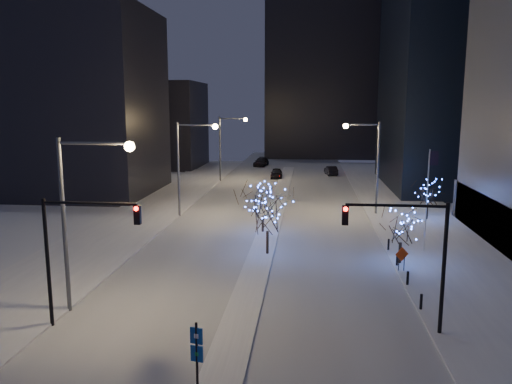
# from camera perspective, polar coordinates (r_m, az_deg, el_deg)

# --- Properties ---
(ground) EXTENTS (160.00, 160.00, 0.00)m
(ground) POSITION_cam_1_polar(r_m,az_deg,el_deg) (26.95, -2.34, -15.95)
(ground) COLOR silver
(ground) RESTS_ON ground
(road) EXTENTS (20.00, 130.00, 0.02)m
(road) POSITION_cam_1_polar(r_m,az_deg,el_deg) (60.25, 2.47, -1.33)
(road) COLOR silver
(road) RESTS_ON ground
(median) EXTENTS (2.00, 80.00, 0.15)m
(median) POSITION_cam_1_polar(r_m,az_deg,el_deg) (55.35, 2.15, -2.27)
(median) COLOR silver
(median) RESTS_ON ground
(east_sidewalk) EXTENTS (10.00, 90.00, 0.15)m
(east_sidewalk) POSITION_cam_1_polar(r_m,az_deg,el_deg) (46.92, 19.96, -5.10)
(east_sidewalk) COLOR silver
(east_sidewalk) RESTS_ON ground
(west_sidewalk) EXTENTS (8.00, 90.00, 0.15)m
(west_sidewalk) POSITION_cam_1_polar(r_m,az_deg,el_deg) (48.78, -15.37, -4.29)
(west_sidewalk) COLOR silver
(west_sidewalk) RESTS_ON ground
(filler_west_near) EXTENTS (22.00, 18.00, 24.00)m
(filler_west_near) POSITION_cam_1_polar(r_m,az_deg,el_deg) (71.35, -20.57, 9.50)
(filler_west_near) COLOR black
(filler_west_near) RESTS_ON ground
(filler_west_far) EXTENTS (18.00, 16.00, 16.00)m
(filler_west_far) POSITION_cam_1_polar(r_m,az_deg,el_deg) (98.60, -11.57, 7.54)
(filler_west_far) COLOR black
(filler_west_far) RESTS_ON ground
(horizon_block) EXTENTS (24.00, 14.00, 42.00)m
(horizon_block) POSITION_cam_1_polar(r_m,az_deg,el_deg) (116.37, 7.40, 14.40)
(horizon_block) COLOR black
(horizon_block) RESTS_ON ground
(street_lamp_w_near) EXTENTS (4.40, 0.56, 10.00)m
(street_lamp_w_near) POSITION_cam_1_polar(r_m,az_deg,el_deg) (29.31, -19.40, -0.97)
(street_lamp_w_near) COLOR #595E66
(street_lamp_w_near) RESTS_ON ground
(street_lamp_w_mid) EXTENTS (4.40, 0.56, 10.00)m
(street_lamp_w_mid) POSITION_cam_1_polar(r_m,az_deg,el_deg) (52.76, -7.78, 4.12)
(street_lamp_w_mid) COLOR #595E66
(street_lamp_w_mid) RESTS_ON ground
(street_lamp_w_far) EXTENTS (4.40, 0.56, 10.00)m
(street_lamp_w_far) POSITION_cam_1_polar(r_m,az_deg,el_deg) (77.18, -3.37, 6.00)
(street_lamp_w_far) COLOR #595E66
(street_lamp_w_far) RESTS_ON ground
(street_lamp_east) EXTENTS (3.90, 0.56, 10.00)m
(street_lamp_east) POSITION_cam_1_polar(r_m,az_deg,el_deg) (54.63, 12.83, 4.10)
(street_lamp_east) COLOR #595E66
(street_lamp_east) RESTS_ON ground
(traffic_signal_west) EXTENTS (5.26, 0.43, 7.00)m
(traffic_signal_west) POSITION_cam_1_polar(r_m,az_deg,el_deg) (27.72, -20.03, -5.31)
(traffic_signal_west) COLOR black
(traffic_signal_west) RESTS_ON ground
(traffic_signal_east) EXTENTS (5.26, 0.43, 7.00)m
(traffic_signal_east) POSITION_cam_1_polar(r_m,az_deg,el_deg) (26.49, 17.53, -5.86)
(traffic_signal_east) COLOR black
(traffic_signal_east) RESTS_ON ground
(flagpoles) EXTENTS (1.35, 2.60, 8.00)m
(flagpoles) POSITION_cam_1_polar(r_m,az_deg,el_deg) (42.94, 19.08, 0.05)
(flagpoles) COLOR silver
(flagpoles) RESTS_ON east_sidewalk
(bollards) EXTENTS (0.16, 12.16, 0.90)m
(bollards) POSITION_cam_1_polar(r_m,az_deg,el_deg) (36.37, 16.35, -8.35)
(bollards) COLOR black
(bollards) RESTS_ON east_sidewalk
(car_near) EXTENTS (2.03, 4.71, 1.58)m
(car_near) POSITION_cam_1_polar(r_m,az_deg,el_deg) (81.27, 2.36, 2.16)
(car_near) COLOR black
(car_near) RESTS_ON ground
(car_mid) EXTENTS (2.30, 4.80, 1.52)m
(car_mid) POSITION_cam_1_polar(r_m,az_deg,el_deg) (85.78, 8.56, 2.45)
(car_mid) COLOR black
(car_mid) RESTS_ON ground
(car_far) EXTENTS (2.93, 5.72, 1.59)m
(car_far) POSITION_cam_1_polar(r_m,az_deg,el_deg) (97.32, 0.60, 3.46)
(car_far) COLOR black
(car_far) RESTS_ON ground
(holiday_tree_median_near) EXTENTS (5.27, 5.27, 5.52)m
(holiday_tree_median_near) POSITION_cam_1_polar(r_m,az_deg,el_deg) (38.94, 1.33, -2.09)
(holiday_tree_median_near) COLOR black
(holiday_tree_median_near) RESTS_ON median
(holiday_tree_median_far) EXTENTS (4.20, 4.20, 4.51)m
(holiday_tree_median_far) POSITION_cam_1_polar(r_m,az_deg,el_deg) (45.86, 0.78, -1.09)
(holiday_tree_median_far) COLOR black
(holiday_tree_median_far) RESTS_ON median
(holiday_tree_plaza_near) EXTENTS (3.21, 3.21, 4.14)m
(holiday_tree_plaza_near) POSITION_cam_1_polar(r_m,az_deg,el_deg) (38.31, 16.26, -3.89)
(holiday_tree_plaza_near) COLOR black
(holiday_tree_plaza_near) RESTS_ON east_sidewalk
(holiday_tree_plaza_far) EXTENTS (3.20, 3.20, 4.15)m
(holiday_tree_plaza_far) POSITION_cam_1_polar(r_m,az_deg,el_deg) (54.03, 19.05, -0.08)
(holiday_tree_plaza_far) COLOR black
(holiday_tree_plaza_far) RESTS_ON east_sidewalk
(wayfinding_sign) EXTENTS (0.54, 0.19, 3.05)m
(wayfinding_sign) POSITION_cam_1_polar(r_m,az_deg,el_deg) (21.53, -6.79, -17.47)
(wayfinding_sign) COLOR black
(wayfinding_sign) RESTS_ON ground
(construction_sign) EXTENTS (0.99, 0.42, 1.73)m
(construction_sign) POSITION_cam_1_polar(r_m,az_deg,el_deg) (36.99, 16.32, -7.08)
(construction_sign) COLOR black
(construction_sign) RESTS_ON east_sidewalk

